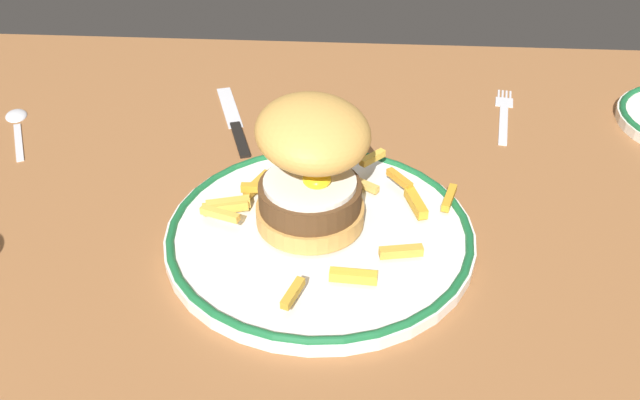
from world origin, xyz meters
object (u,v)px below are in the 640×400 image
object	(u,v)px
fork	(504,114)
dinner_plate	(320,232)
burger	(312,165)
knife	(235,124)
spoon	(16,119)

from	to	relation	value
fork	dinner_plate	bearing A→B (deg)	-129.40
dinner_plate	burger	bearing A→B (deg)	121.87
burger	knife	size ratio (longest dim) A/B	0.85
fork	knife	xyz separation A→B (cm)	(-33.17, -5.08, 0.08)
dinner_plate	burger	distance (cm)	6.84
dinner_plate	fork	world-z (taller)	dinner_plate
dinner_plate	fork	bearing A→B (deg)	50.60
burger	knife	xyz separation A→B (cm)	(-10.92, 19.64, -7.23)
spoon	knife	bearing A→B (deg)	1.30
fork	burger	bearing A→B (deg)	-131.99
burger	spoon	bearing A→B (deg)	153.46
dinner_plate	knife	bearing A→B (deg)	119.26
knife	dinner_plate	bearing A→B (deg)	-60.74
knife	spoon	xyz separation A→B (cm)	(-27.17, -0.62, 0.10)
fork	spoon	size ratio (longest dim) A/B	1.14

